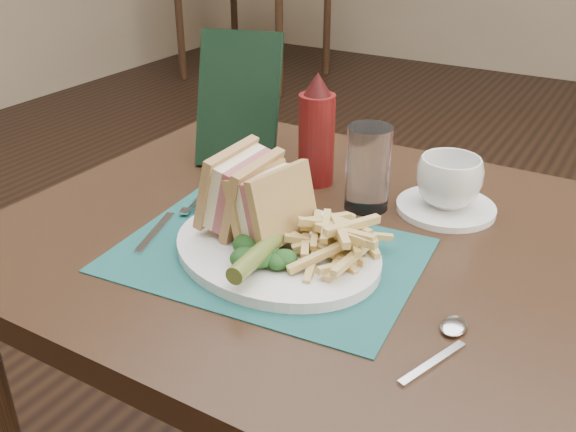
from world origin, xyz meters
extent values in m
plane|color=black|center=(0.00, 0.00, 0.00)|extent=(7.00, 7.00, 0.00)
cube|color=#19504E|center=(-0.03, -0.60, 0.75)|extent=(0.42, 0.32, 0.00)
cylinder|color=#526326|center=(0.00, -0.66, 0.79)|extent=(0.03, 0.12, 0.03)
cylinder|color=white|center=(0.14, -0.35, 0.76)|extent=(0.18, 0.18, 0.01)
imported|color=white|center=(0.14, -0.35, 0.80)|extent=(0.12, 0.12, 0.08)
cylinder|color=white|center=(0.03, -0.40, 0.81)|extent=(0.08, 0.08, 0.13)
cube|color=black|center=(-0.24, -0.35, 0.86)|extent=(0.16, 0.12, 0.23)
camera|label=1|loc=(0.38, -1.22, 1.19)|focal=40.00mm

